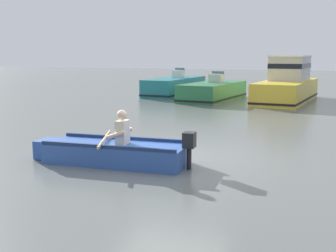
{
  "coord_description": "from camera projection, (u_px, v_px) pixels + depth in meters",
  "views": [
    {
      "loc": [
        3.44,
        -9.26,
        2.37
      ],
      "look_at": [
        -0.46,
        1.07,
        0.55
      ],
      "focal_mm": 46.6,
      "sensor_mm": 36.0,
      "label": 1
    }
  ],
  "objects": [
    {
      "name": "moored_boat_teal",
      "position": [
        175.0,
        87.0,
        25.94
      ],
      "size": [
        2.1,
        6.04,
        1.57
      ],
      "color": "#1E727A",
      "rests_on": "ground"
    },
    {
      "name": "rowboat_with_person",
      "position": [
        113.0,
        152.0,
        9.58
      ],
      "size": [
        3.72,
        1.89,
        1.19
      ],
      "color": "#2D519E",
      "rests_on": "ground"
    },
    {
      "name": "ground_plane",
      "position": [
        170.0,
        157.0,
        10.13
      ],
      "size": [
        120.0,
        120.0,
        0.0
      ],
      "primitive_type": "plane",
      "color": "slate"
    },
    {
      "name": "moored_boat_yellow",
      "position": [
        288.0,
        84.0,
        22.22
      ],
      "size": [
        2.79,
        6.83,
        2.33
      ],
      "color": "gold",
      "rests_on": "ground"
    },
    {
      "name": "moored_boat_green",
      "position": [
        213.0,
        92.0,
        22.94
      ],
      "size": [
        2.61,
        5.42,
        1.48
      ],
      "color": "#287042",
      "rests_on": "ground"
    }
  ]
}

